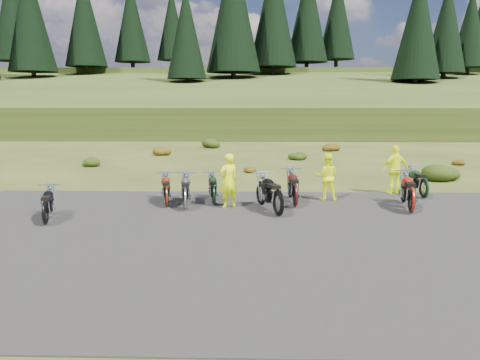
{
  "coord_description": "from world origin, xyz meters",
  "views": [
    {
      "loc": [
        -0.23,
        -13.86,
        3.46
      ],
      "look_at": [
        -0.61,
        0.8,
        1.02
      ],
      "focal_mm": 35.0,
      "sensor_mm": 36.0,
      "label": 1
    }
  ],
  "objects_px": {
    "motorcycle_0": "(46,226)",
    "motorcycle_3": "(186,211)",
    "motorcycle_7": "(423,199)",
    "person_middle": "(228,182)"
  },
  "relations": [
    {
      "from": "motorcycle_0",
      "to": "motorcycle_3",
      "type": "distance_m",
      "value": 4.19
    },
    {
      "from": "motorcycle_0",
      "to": "person_middle",
      "type": "xyz_separation_m",
      "value": [
        5.08,
        2.35,
        0.9
      ]
    },
    {
      "from": "motorcycle_0",
      "to": "motorcycle_3",
      "type": "xyz_separation_m",
      "value": [
        3.71,
        1.95,
        0.0
      ]
    },
    {
      "from": "motorcycle_7",
      "to": "person_middle",
      "type": "xyz_separation_m",
      "value": [
        -6.99,
        -1.69,
        0.9
      ]
    },
    {
      "from": "motorcycle_7",
      "to": "person_middle",
      "type": "bearing_deg",
      "value": 99.15
    },
    {
      "from": "motorcycle_3",
      "to": "motorcycle_0",
      "type": "bearing_deg",
      "value": 110.52
    },
    {
      "from": "person_middle",
      "to": "motorcycle_7",
      "type": "bearing_deg",
      "value": 160.6
    },
    {
      "from": "motorcycle_0",
      "to": "motorcycle_7",
      "type": "distance_m",
      "value": 12.73
    },
    {
      "from": "motorcycle_7",
      "to": "motorcycle_0",
      "type": "bearing_deg",
      "value": 104.07
    },
    {
      "from": "motorcycle_3",
      "to": "person_middle",
      "type": "xyz_separation_m",
      "value": [
        1.37,
        0.4,
        0.9
      ]
    }
  ]
}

